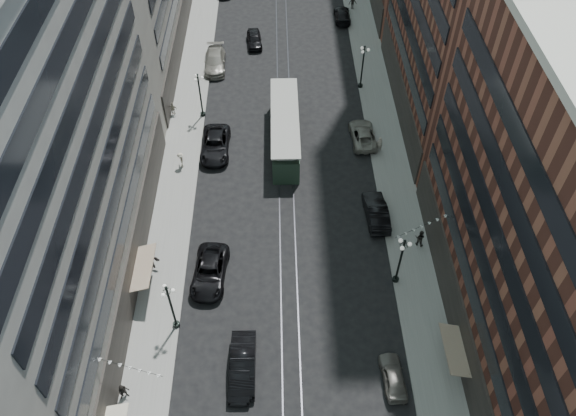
{
  "coord_description": "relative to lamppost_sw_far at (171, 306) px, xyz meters",
  "views": [
    {
      "loc": [
        -0.69,
        4.46,
        40.3
      ],
      "look_at": [
        0.02,
        36.23,
        5.0
      ],
      "focal_mm": 35.0,
      "sensor_mm": 36.0,
      "label": 1
    }
  ],
  "objects": [
    {
      "name": "ground",
      "position": [
        9.2,
        32.0,
        -3.1
      ],
      "size": [
        220.0,
        220.0,
        0.0
      ],
      "primitive_type": "plane",
      "color": "black",
      "rests_on": "ground"
    },
    {
      "name": "sidewalk_west",
      "position": [
        -1.8,
        42.0,
        -3.02
      ],
      "size": [
        4.0,
        180.0,
        0.15
      ],
      "primitive_type": "cube",
      "color": "gray",
      "rests_on": "ground"
    },
    {
      "name": "sidewalk_east",
      "position": [
        20.2,
        42.0,
        -3.02
      ],
      "size": [
        4.0,
        180.0,
        0.15
      ],
      "primitive_type": "cube",
      "color": "gray",
      "rests_on": "ground"
    },
    {
      "name": "rail_west",
      "position": [
        8.5,
        42.0,
        -3.09
      ],
      "size": [
        0.12,
        180.0,
        0.02
      ],
      "primitive_type": "cube",
      "color": "#2D2D33",
      "rests_on": "ground"
    },
    {
      "name": "rail_east",
      "position": [
        9.9,
        42.0,
        -3.09
      ],
      "size": [
        0.12,
        180.0,
        0.02
      ],
      "primitive_type": "cube",
      "color": "#2D2D33",
      "rests_on": "ground"
    },
    {
      "name": "building_west_mid",
      "position": [
        -7.8,
        5.0,
        10.9
      ],
      "size": [
        8.0,
        36.0,
        28.0
      ],
      "primitive_type": "cube",
      "color": "gray",
      "rests_on": "ground"
    },
    {
      "name": "building_east_mid",
      "position": [
        26.2,
        -0.0,
        8.9
      ],
      "size": [
        8.0,
        30.0,
        24.0
      ],
      "primitive_type": "cube",
      "color": "brown",
      "rests_on": "ground"
    },
    {
      "name": "lamppost_sw_far",
      "position": [
        0.0,
        0.0,
        0.0
      ],
      "size": [
        1.03,
        1.14,
        5.52
      ],
      "color": "black",
      "rests_on": "sidewalk_west"
    },
    {
      "name": "lamppost_sw_mid",
      "position": [
        0.0,
        27.0,
        0.0
      ],
      "size": [
        1.03,
        1.14,
        5.52
      ],
      "color": "black",
      "rests_on": "sidewalk_west"
    },
    {
      "name": "lamppost_se_far",
      "position": [
        18.4,
        4.0,
        0.0
      ],
      "size": [
        1.03,
        1.14,
        5.52
      ],
      "color": "black",
      "rests_on": "sidewalk_east"
    },
    {
      "name": "lamppost_se_mid",
      "position": [
        18.4,
        32.0,
        0.0
      ],
      "size": [
        1.03,
        1.14,
        5.52
      ],
      "color": "black",
      "rests_on": "sidewalk_east"
    },
    {
      "name": "streetcar",
      "position": [
        9.2,
        22.33,
        -1.42
      ],
      "size": [
        2.9,
        13.11,
        3.63
      ],
      "color": "#233728",
      "rests_on": "ground"
    },
    {
      "name": "car_2",
      "position": [
        2.4,
        4.77,
        -2.26
      ],
      "size": [
        3.28,
        6.25,
        1.68
      ],
      "primitive_type": "imported",
      "rotation": [
        0.0,
        0.0,
        -0.08
      ],
      "color": "black",
      "rests_on": "ground"
    },
    {
      "name": "car_4",
      "position": [
        16.81,
        -5.03,
        -2.41
      ],
      "size": [
        1.89,
        4.14,
        1.38
      ],
      "primitive_type": "imported",
      "rotation": [
        0.0,
        0.0,
        3.21
      ],
      "color": "#646059",
      "rests_on": "ground"
    },
    {
      "name": "car_5",
      "position": [
        5.54,
        -3.89,
        -2.21
      ],
      "size": [
        1.89,
        5.4,
        1.78
      ],
      "primitive_type": "imported",
      "rotation": [
        0.0,
        0.0,
        -0.0
      ],
      "color": "black",
      "rests_on": "ground"
    },
    {
      "name": "pedestrian_2",
      "position": [
        -3.07,
        -5.91,
        -2.11
      ],
      "size": [
        0.92,
        0.7,
        1.68
      ],
      "primitive_type": "imported",
      "rotation": [
        0.0,
        0.0,
        0.34
      ],
      "color": "black",
      "rests_on": "sidewalk_west"
    },
    {
      "name": "car_7",
      "position": [
        1.84,
        21.08,
        -2.22
      ],
      "size": [
        2.94,
        6.32,
        1.75
      ],
      "primitive_type": "imported",
      "rotation": [
        0.0,
        0.0,
        -0.0
      ],
      "color": "black",
      "rests_on": "ground"
    },
    {
      "name": "car_8",
      "position": [
        0.8,
        36.63,
        -2.2
      ],
      "size": [
        2.69,
        6.24,
        1.79
      ],
      "primitive_type": "imported",
      "rotation": [
        0.0,
        0.0,
        0.03
      ],
      "color": "gray",
      "rests_on": "ground"
    },
    {
      "name": "car_10",
      "position": [
        17.6,
        11.27,
        -2.21
      ],
      "size": [
        2.18,
        5.46,
        1.77
      ],
      "primitive_type": "imported",
      "rotation": [
        0.0,
        0.0,
        3.2
      ],
      "color": "black",
      "rests_on": "ground"
    },
    {
      "name": "car_11",
      "position": [
        17.6,
        22.5,
        -2.34
      ],
      "size": [
        2.81,
        5.59,
        1.52
      ],
      "primitive_type": "imported",
      "rotation": [
        0.0,
        0.0,
        3.19
      ],
      "color": "gray",
      "rests_on": "ground"
    },
    {
      "name": "car_12",
      "position": [
        17.58,
        47.75,
        -2.36
      ],
      "size": [
        2.1,
        5.11,
        1.48
      ],
      "primitive_type": "imported",
      "rotation": [
        0.0,
        0.0,
        3.14
      ],
      "color": "black",
      "rests_on": "ground"
    },
    {
      "name": "car_13",
      "position": [
        5.56,
        41.75,
        -2.32
      ],
      "size": [
        2.25,
        4.71,
        1.55
      ],
      "primitive_type": "imported",
      "rotation": [
        0.0,
        0.0,
        0.09
      ],
      "color": "black",
      "rests_on": "ground"
    },
    {
      "name": "pedestrian_5",
      "position": [
        -2.87,
        5.93,
        -2.0
      ],
      "size": [
        1.79,
        0.69,
        1.89
      ],
      "primitive_type": "imported",
      "rotation": [
        0.0,
        0.0,
        0.11
      ],
      "color": "black",
      "rests_on": "sidewalk_west"
    },
    {
      "name": "pedestrian_6",
      "position": [
        -3.3,
        27.23,
        -2.17
      ],
      "size": [
        0.97,
        0.56,
        1.56
      ],
      "primitive_type": "imported",
      "rotation": [
        0.0,
        0.0,
        2.97
      ],
      "color": "#9C9582",
      "rests_on": "sidewalk_west"
    },
    {
      "name": "pedestrian_7",
      "position": [
        21.08,
        7.9,
        -2.04
      ],
      "size": [
        1.01,
        0.83,
        1.82
      ],
      "primitive_type": "imported",
      "rotation": [
        0.0,
        0.0,
        2.68
      ],
      "color": "black",
      "rests_on": "sidewalk_east"
    },
    {
      "name": "pedestrian_8",
      "position": [
        19.11,
        20.62,
        -2.05
      ],
      "size": [
        0.71,
        0.51,
        1.8
      ],
      "primitive_type": "imported",
      "rotation": [
        0.0,
        0.0,
        3.27
      ],
      "color": "#9F9284",
      "rests_on": "sidewalk_east"
    },
    {
      "name": "pedestrian_9",
      "position": [
        19.28,
        50.58,
        -2.04
      ],
      "size": [
        1.24,
        0.69,
        1.82
      ],
      "primitive_type": "imported",
      "rotation": [
        0.0,
        0.0,
        0.18
      ],
      "color": "black",
      "rests_on": "sidewalk_east"
    },
    {
      "name": "car_extra_0",
      "position": [
        5.34,
        -4.71,
        -2.36
      ],
      "size": [
        1.63,
        4.5,
        1.47
      ],
      "primitive_type": "imported",
      "rotation": [
        0.0,
        0.0,
        -0.02
      ],
      "color": "black",
      "rests_on": "ground"
    },
    {
      "name": "pedestrian_extra_0",
      "position": [
        -1.51,
        18.66,
        -2.07
      ],
      "size": [
        0.79,
        1.23,
        1.76
      ],
      "primitive_type": "imported",
      "rotation": [
        0.0,
        0.0,
        5.02
      ],
      "color": "#B8AF99",
      "rests_on": "sidewalk_west"
    }
  ]
}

